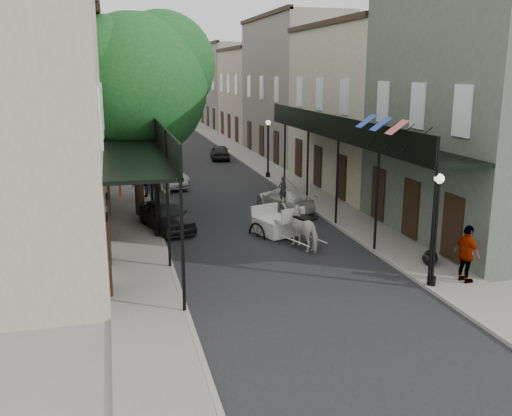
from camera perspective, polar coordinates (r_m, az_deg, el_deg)
ground at (r=19.79m, az=3.73°, el=-7.05°), size 140.00×140.00×0.00m
road at (r=38.66m, az=-5.48°, el=3.20°), size 8.00×90.00×0.01m
sidewalk_left at (r=38.22m, az=-12.91°, el=2.88°), size 2.20×90.00×0.12m
sidewalk_right at (r=39.71m, az=1.68°, el=3.61°), size 2.20×90.00×0.12m
building_row_left at (r=47.69m, az=-18.04°, el=10.93°), size 5.00×80.00×10.50m
building_row_right at (r=49.74m, az=2.55°, el=11.66°), size 5.00×80.00×10.50m
gallery_left at (r=24.75m, az=-11.95°, el=6.56°), size 2.20×18.05×4.88m
gallery_right at (r=26.91m, az=9.02°, el=7.23°), size 2.20×18.05×4.88m
tree_near at (r=27.80m, az=-11.28°, el=12.38°), size 7.31×6.80×9.63m
tree_far at (r=41.80m, az=-12.47°, el=11.78°), size 6.45×6.00×8.61m
lamppost_right_near at (r=19.11m, az=17.51°, el=-1.97°), size 0.32×0.32×3.71m
lamppost_left at (r=24.15m, az=-9.98°, el=1.65°), size 0.32×0.32×3.71m
lamppost_right_far at (r=37.26m, az=1.21°, el=6.05°), size 0.32×0.32×3.71m
horse at (r=22.90m, az=5.03°, el=-2.05°), size 1.45×2.09×1.61m
carriage at (r=24.79m, az=1.44°, el=-0.21°), size 2.16×2.68×2.70m
pedestrian_walking at (r=29.77m, az=-8.90°, el=1.79°), size 0.93×0.73×1.89m
pedestrian_sidewalk_left at (r=32.06m, az=-11.23°, el=2.76°), size 1.37×1.02×1.89m
pedestrian_sidewalk_right at (r=20.05m, az=20.34°, el=-4.33°), size 0.62×1.19×1.94m
car_left_near at (r=25.72m, az=-8.97°, el=-0.72°), size 2.56×4.22×1.34m
car_left_mid at (r=35.24m, az=-8.90°, el=3.20°), size 2.43×4.40×1.37m
car_left_far at (r=51.84m, az=-11.06°, el=6.52°), size 2.57×5.50×1.53m
car_right_near at (r=28.99m, az=2.89°, el=0.89°), size 2.47×4.31×1.18m
car_right_far at (r=45.70m, az=-3.62°, el=5.60°), size 1.82×3.65×1.19m
trash_bags at (r=21.77m, az=17.01°, el=-4.74°), size 0.82×0.97×0.47m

